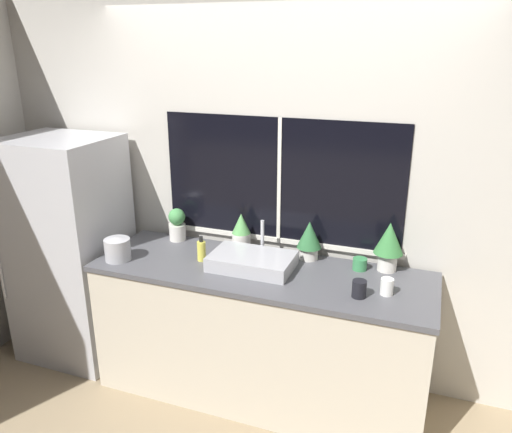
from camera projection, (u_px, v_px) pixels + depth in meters
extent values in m
plane|color=#937F60|center=(242.00, 423.00, 3.14)|extent=(14.00, 14.00, 0.00)
cube|color=#BCB7AD|center=(281.00, 186.00, 3.35)|extent=(8.00, 0.06, 2.70)
cube|color=black|center=(279.00, 180.00, 3.30)|extent=(1.64, 0.01, 0.82)
cube|color=silver|center=(279.00, 180.00, 3.29)|extent=(0.02, 0.01, 0.82)
cube|color=silver|center=(278.00, 240.00, 3.43)|extent=(1.70, 0.04, 0.03)
cube|color=#BCB7AD|center=(90.00, 145.00, 4.71)|extent=(0.06, 7.00, 2.70)
cube|color=beige|center=(260.00, 335.00, 3.29)|extent=(2.12, 0.67, 0.88)
cube|color=#4C4C51|center=(260.00, 272.00, 3.14)|extent=(2.15, 0.70, 0.03)
cube|color=#B7B7BC|center=(70.00, 250.00, 3.65)|extent=(0.73, 0.64, 1.66)
cube|color=#ADADB2|center=(252.00, 261.00, 3.14)|extent=(0.52, 0.33, 0.09)
cylinder|color=#B7B7BC|center=(262.00, 254.00, 3.32)|extent=(0.04, 0.04, 0.03)
cylinder|color=#B7B7BC|center=(262.00, 236.00, 3.28)|extent=(0.02, 0.02, 0.22)
cylinder|color=silver|center=(178.00, 232.00, 3.59)|extent=(0.12, 0.12, 0.12)
sphere|color=#478E4C|center=(177.00, 217.00, 3.55)|extent=(0.12, 0.12, 0.12)
cylinder|color=silver|center=(241.00, 241.00, 3.43)|extent=(0.13, 0.13, 0.12)
cone|color=#569951|center=(241.00, 223.00, 3.38)|extent=(0.13, 0.13, 0.14)
cylinder|color=silver|center=(309.00, 253.00, 3.28)|extent=(0.12, 0.12, 0.08)
cone|color=#2D6638|center=(309.00, 235.00, 3.23)|extent=(0.16, 0.16, 0.18)
cylinder|color=silver|center=(387.00, 262.00, 3.11)|extent=(0.12, 0.12, 0.12)
cone|color=#387A3D|center=(389.00, 238.00, 3.05)|extent=(0.18, 0.18, 0.20)
cylinder|color=#DBD14C|center=(201.00, 251.00, 3.24)|extent=(0.06, 0.06, 0.13)
cylinder|color=black|center=(201.00, 239.00, 3.22)|extent=(0.03, 0.03, 0.04)
cylinder|color=white|center=(387.00, 287.00, 2.81)|extent=(0.07, 0.07, 0.10)
cylinder|color=black|center=(359.00, 289.00, 2.78)|extent=(0.08, 0.08, 0.10)
cylinder|color=#38844C|center=(360.00, 264.00, 3.12)|extent=(0.09, 0.09, 0.08)
cylinder|color=#B2B2B7|center=(118.00, 249.00, 3.25)|extent=(0.17, 0.17, 0.14)
cone|color=#B2B2B7|center=(116.00, 238.00, 3.23)|extent=(0.14, 0.14, 0.02)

